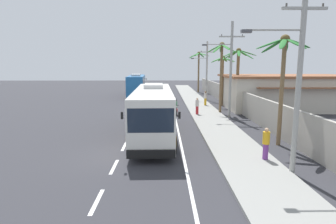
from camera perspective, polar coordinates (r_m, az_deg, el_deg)
ground_plane at (r=16.24m, az=-9.72°, el=-8.54°), size 160.00×160.00×0.00m
sidewalk_kerb at (r=26.07m, az=8.75°, el=-1.51°), size 3.20×90.00×0.14m
lane_markings at (r=30.38m, az=-1.38°, el=0.03°), size 3.72×71.00×0.01m
boundary_wall at (r=30.58m, az=14.62°, el=1.99°), size 0.24×60.00×2.34m
coach_bus_foreground at (r=19.97m, az=-3.01°, el=0.51°), size 3.09×12.50×3.60m
coach_bus_far_lane at (r=46.28m, az=-6.42°, el=5.58°), size 3.18×11.64×3.65m
motorcycle_beside_bus at (r=28.58m, az=1.59°, el=0.77°), size 0.56×1.96×1.63m
pedestrian_near_kerb at (r=28.17m, az=5.99°, el=1.30°), size 0.36×0.36×1.67m
pedestrian_midwalk at (r=34.78m, az=7.65°, el=2.90°), size 0.36×0.36×1.75m
pedestrian_far_walk at (r=15.43m, az=19.39°, el=-5.99°), size 0.36×0.36×1.67m
utility_pole_nearest at (r=13.58m, az=24.85°, el=6.80°), size 3.62×0.24×8.49m
utility_pole_mid at (r=27.18m, az=12.50°, el=8.94°), size 3.95×0.24×9.00m
utility_pole_far at (r=41.13m, az=7.81°, el=8.65°), size 3.41×0.24×8.39m
palm_nearest at (r=33.49m, az=14.11°, el=9.05°), size 4.12×3.98×6.97m
palm_second at (r=35.42m, az=11.08°, el=8.54°), size 3.00×3.11×6.21m
palm_third at (r=53.24m, az=6.27°, el=9.93°), size 3.96×4.07×7.58m
palm_fourth at (r=18.53m, az=22.47°, el=9.13°), size 3.51×3.30×6.82m
palm_farthest at (r=29.55m, az=10.86°, el=9.80°), size 3.13×3.37×7.35m
roadside_building at (r=35.38m, az=22.92°, el=3.83°), size 14.45×9.13×3.90m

